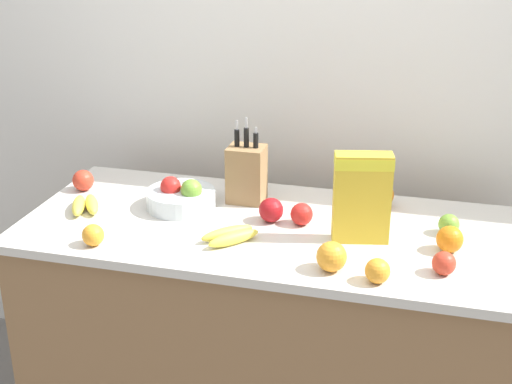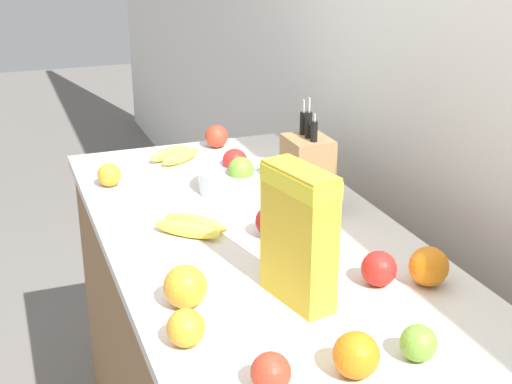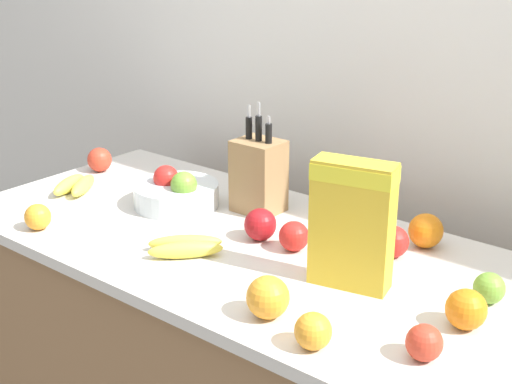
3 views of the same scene
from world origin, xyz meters
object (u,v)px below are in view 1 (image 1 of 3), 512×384
object	(u,v)px
apple_near_bananas	(368,206)
orange_mid_left	(331,257)
apple_middle	(271,210)
orange_near_bowl	(382,195)
apple_by_knife_block	(302,214)
cereal_box	(362,194)
orange_front_left	(93,235)
orange_by_cereal	(378,271)
apple_rightmost	(444,263)
fruit_bowl	(181,197)
orange_mid_right	(450,239)
knife_block	(247,173)
banana_bunch_left	(230,236)
apple_leftmost	(83,180)
banana_bunch_right	(85,205)
apple_front	(449,224)

from	to	relation	value
apple_near_bananas	orange_mid_left	size ratio (longest dim) A/B	0.87
apple_middle	orange_near_bowl	world-z (taller)	orange_near_bowl
apple_by_knife_block	cereal_box	bearing A→B (deg)	-18.43
apple_middle	orange_front_left	distance (m)	0.58
orange_front_left	orange_mid_left	world-z (taller)	orange_mid_left
orange_near_bowl	orange_by_cereal	distance (m)	0.54
apple_middle	orange_front_left	size ratio (longest dim) A/B	1.19
apple_rightmost	orange_by_cereal	size ratio (longest dim) A/B	0.96
fruit_bowl	orange_mid_right	bearing A→B (deg)	-6.78
apple_by_knife_block	apple_rightmost	xyz separation A→B (m)	(0.46, -0.23, -0.00)
knife_block	apple_near_bananas	world-z (taller)	knife_block
banana_bunch_left	apple_leftmost	world-z (taller)	apple_leftmost
fruit_bowl	apple_leftmost	xyz separation A→B (m)	(-0.40, 0.06, -0.00)
banana_bunch_left	apple_by_knife_block	world-z (taller)	apple_by_knife_block
orange_by_cereal	knife_block	bearing A→B (deg)	137.19
orange_mid_left	orange_front_left	bearing A→B (deg)	-177.92
orange_by_cereal	orange_front_left	bearing A→B (deg)	179.39
cereal_box	fruit_bowl	size ratio (longest dim) A/B	1.19
orange_front_left	orange_mid_right	bearing A→B (deg)	12.57
banana_bunch_right	orange_front_left	xyz separation A→B (m)	(0.15, -0.24, 0.01)
fruit_bowl	orange_by_cereal	bearing A→B (deg)	-26.44
orange_by_cereal	orange_mid_right	bearing A→B (deg)	52.13
apple_front	orange_mid_left	xyz separation A→B (m)	(-0.32, -0.34, 0.01)
apple_front	orange_front_left	bearing A→B (deg)	-161.08
apple_leftmost	apple_by_knife_block	bearing A→B (deg)	-6.04
apple_near_bananas	banana_bunch_right	bearing A→B (deg)	-168.13
apple_front	orange_near_bowl	world-z (taller)	orange_near_bowl
apple_middle	apple_front	bearing A→B (deg)	5.11
fruit_bowl	apple_near_bananas	distance (m)	0.64
fruit_bowl	apple_leftmost	bearing A→B (deg)	171.78
apple_middle	orange_near_bowl	xyz separation A→B (m)	(0.34, 0.22, 0.00)
orange_near_bowl	orange_mid_left	size ratio (longest dim) A/B	0.96
apple_middle	orange_mid_left	distance (m)	0.38
orange_front_left	apple_by_knife_block	bearing A→B (deg)	27.99
fruit_bowl	apple_rightmost	xyz separation A→B (m)	(0.89, -0.26, -0.00)
orange_front_left	orange_near_bowl	bearing A→B (deg)	32.75
orange_front_left	orange_mid_right	xyz separation A→B (m)	(1.06, 0.24, 0.01)
fruit_bowl	apple_front	xyz separation A→B (m)	(0.90, 0.02, -0.01)
banana_bunch_right	orange_mid_left	bearing A→B (deg)	-13.28
apple_middle	orange_mid_right	distance (m)	0.58
knife_block	orange_mid_right	xyz separation A→B (m)	(0.70, -0.22, -0.06)
apple_front	orange_near_bowl	xyz separation A→B (m)	(-0.23, 0.17, 0.01)
orange_front_left	orange_near_bowl	world-z (taller)	orange_near_bowl
banana_bunch_right	apple_rightmost	distance (m)	1.20
fruit_bowl	orange_mid_right	xyz separation A→B (m)	(0.90, -0.11, 0.00)
apple_near_bananas	apple_rightmost	bearing A→B (deg)	-53.76
apple_middle	apple_near_bananas	bearing A→B (deg)	21.79
cereal_box	apple_rightmost	world-z (taller)	cereal_box
banana_bunch_right	orange_mid_left	size ratio (longest dim) A/B	2.02
apple_by_knife_block	orange_mid_right	bearing A→B (deg)	-9.30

